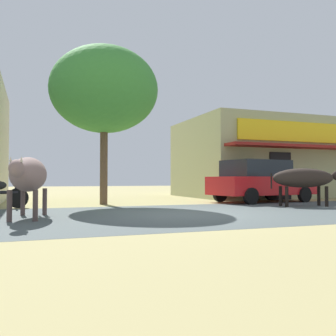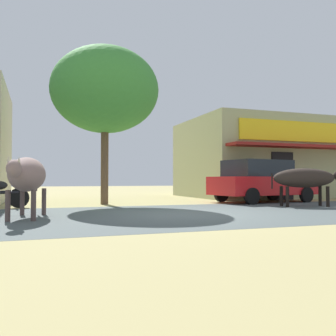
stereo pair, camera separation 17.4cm
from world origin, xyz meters
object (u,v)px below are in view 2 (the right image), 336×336
(roadside_tree, at_px, (105,90))
(cow_far_dark, at_px, (306,178))
(parked_hatchback_car, at_px, (261,181))
(cow_near_brown, at_px, (27,175))

(roadside_tree, xyz_separation_m, cow_far_dark, (6.13, -3.22, -3.18))
(parked_hatchback_car, bearing_deg, roadside_tree, 172.95)
(parked_hatchback_car, distance_m, cow_near_brown, 9.19)
(cow_near_brown, height_order, cow_far_dark, cow_near_brown)
(parked_hatchback_car, relative_size, cow_near_brown, 1.57)
(cow_far_dark, bearing_deg, cow_near_brown, -173.93)
(roadside_tree, bearing_deg, cow_far_dark, -27.74)
(cow_near_brown, bearing_deg, parked_hatchback_car, 21.67)
(roadside_tree, relative_size, cow_near_brown, 2.03)
(cow_far_dark, bearing_deg, parked_hatchback_car, 91.98)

